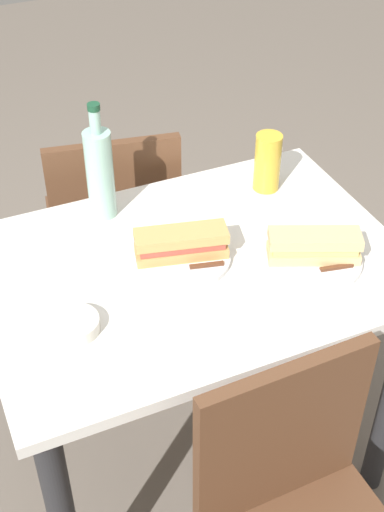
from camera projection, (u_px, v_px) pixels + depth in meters
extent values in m
plane|color=#6B6056|center=(192.00, 454.00, 2.14)|extent=(8.00, 8.00, 0.00)
cube|color=silver|center=(192.00, 267.00, 1.68)|extent=(0.99, 0.70, 0.03)
cylinder|color=#262628|center=(281.00, 268.00, 2.26)|extent=(0.06, 0.06, 0.72)
cylinder|color=#262628|center=(7.00, 349.00, 1.99)|extent=(0.06, 0.06, 0.72)
cube|color=brown|center=(280.00, 436.00, 1.42)|extent=(0.38, 0.04, 0.40)
cube|color=brown|center=(112.00, 225.00, 2.31)|extent=(0.46, 0.46, 0.02)
cube|color=brown|center=(116.00, 203.00, 2.04)|extent=(0.38, 0.10, 0.40)
cylinder|color=brown|center=(157.00, 237.00, 2.62)|extent=(0.04, 0.04, 0.42)
cylinder|color=brown|center=(59.00, 252.00, 2.56)|extent=(0.04, 0.04, 0.42)
cylinder|color=brown|center=(179.00, 302.00, 2.35)|extent=(0.04, 0.04, 0.42)
cylinder|color=brown|center=(70.00, 320.00, 2.29)|extent=(0.04, 0.04, 0.42)
cylinder|color=white|center=(181.00, 257.00, 1.67)|extent=(0.23, 0.23, 0.01)
cube|color=tan|center=(181.00, 251.00, 1.66)|extent=(0.23, 0.12, 0.02)
cube|color=#B74C3D|center=(181.00, 243.00, 1.64)|extent=(0.21, 0.11, 0.02)
cube|color=tan|center=(181.00, 236.00, 1.63)|extent=(0.23, 0.12, 0.02)
cube|color=silver|center=(168.00, 270.00, 1.62)|extent=(0.10, 0.03, 0.00)
cube|color=#59331E|center=(207.00, 265.00, 1.63)|extent=(0.08, 0.03, 0.01)
cylinder|color=white|center=(312.00, 260.00, 1.66)|extent=(0.23, 0.23, 0.01)
cube|color=#DBB77A|center=(313.00, 253.00, 1.65)|extent=(0.22, 0.15, 0.02)
cube|color=#DBC66B|center=(314.00, 246.00, 1.64)|extent=(0.20, 0.13, 0.02)
cube|color=#DBB77A|center=(315.00, 238.00, 1.62)|extent=(0.22, 0.15, 0.02)
cube|color=silver|center=(299.00, 274.00, 1.61)|extent=(0.10, 0.03, 0.00)
cube|color=#59331E|center=(336.00, 267.00, 1.62)|extent=(0.08, 0.03, 0.01)
cylinder|color=#99C6B7|center=(100.00, 175.00, 1.74)|extent=(0.07, 0.07, 0.23)
cylinder|color=#99C6B7|center=(95.00, 121.00, 1.65)|extent=(0.03, 0.03, 0.06)
cylinder|color=#19472D|center=(94.00, 107.00, 1.63)|extent=(0.03, 0.03, 0.02)
cylinder|color=gold|center=(267.00, 162.00, 1.86)|extent=(0.07, 0.07, 0.16)
cylinder|color=silver|center=(75.00, 325.00, 1.49)|extent=(0.11, 0.11, 0.03)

